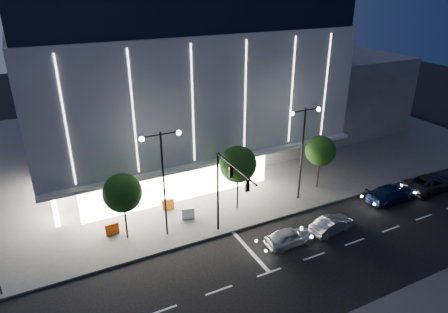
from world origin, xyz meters
TOP-DOWN VIEW (x-y plane):
  - ground at (0.00, 0.00)m, footprint 160.00×160.00m
  - sidewalk_museum at (5.00, 24.00)m, footprint 70.00×40.00m
  - museum at (2.98, 22.31)m, footprint 30.00×25.80m
  - annex_building at (26.00, 24.00)m, footprint 16.00×20.00m
  - traffic_mast at (1.00, 3.34)m, footprint 0.33×5.89m
  - street_lamp_west at (-3.00, 6.00)m, footprint 3.16×0.36m
  - street_lamp_east at (10.00, 6.00)m, footprint 3.16×0.36m
  - tree_left at (-5.97, 7.02)m, footprint 3.02×3.02m
  - tree_mid at (4.03, 7.02)m, footprint 3.25×3.25m
  - tree_right at (13.03, 7.02)m, footprint 2.91×2.91m
  - car_lead at (5.17, 0.59)m, footprint 4.08×1.80m
  - car_second at (9.29, 0.47)m, footprint 4.22×1.95m
  - car_third at (17.59, 1.89)m, footprint 5.31×2.22m
  - car_fourth at (22.63, 1.73)m, footprint 5.68×2.69m
  - barrier_a at (-6.97, 8.01)m, footprint 1.12×0.33m
  - barrier_b at (-0.62, 7.39)m, footprint 1.13×0.48m
  - barrier_c at (-1.65, 9.61)m, footprint 1.13×0.43m

SIDE VIEW (x-z plane):
  - ground at x=0.00m, z-range 0.00..0.00m
  - sidewalk_museum at x=5.00m, z-range 0.00..0.15m
  - barrier_a at x=-6.97m, z-range 0.15..1.15m
  - barrier_b at x=-0.62m, z-range 0.15..1.15m
  - barrier_c at x=-1.65m, z-range 0.15..1.15m
  - car_second at x=9.29m, z-range 0.00..1.34m
  - car_lead at x=5.17m, z-range 0.00..1.37m
  - car_third at x=17.59m, z-range 0.00..1.53m
  - car_fourth at x=22.63m, z-range 0.00..1.57m
  - tree_right at x=13.03m, z-range 1.13..6.64m
  - tree_left at x=-5.97m, z-range 1.17..6.90m
  - tree_mid at x=4.03m, z-range 1.26..7.41m
  - annex_building at x=26.00m, z-range 0.00..10.00m
  - traffic_mast at x=1.00m, z-range 1.49..8.56m
  - street_lamp_west at x=-3.00m, z-range 1.46..10.46m
  - street_lamp_east at x=10.00m, z-range 1.46..10.46m
  - museum at x=2.98m, z-range 0.27..18.27m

